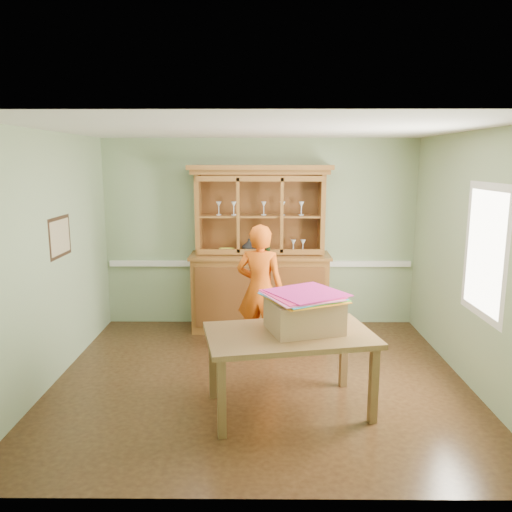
{
  "coord_description": "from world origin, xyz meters",
  "views": [
    {
      "loc": [
        -0.01,
        -5.18,
        2.39
      ],
      "look_at": [
        -0.05,
        0.4,
        1.32
      ],
      "focal_mm": 35.0,
      "sensor_mm": 36.0,
      "label": 1
    }
  ],
  "objects_px": {
    "cardboard_box": "(304,315)",
    "person": "(260,290)",
    "dining_table": "(289,342)",
    "china_hutch": "(260,273)"
  },
  "relations": [
    {
      "from": "dining_table",
      "to": "cardboard_box",
      "type": "distance_m",
      "value": 0.29
    },
    {
      "from": "cardboard_box",
      "to": "china_hutch",
      "type": "bearing_deg",
      "value": 100.22
    },
    {
      "from": "dining_table",
      "to": "person",
      "type": "distance_m",
      "value": 1.5
    },
    {
      "from": "cardboard_box",
      "to": "person",
      "type": "bearing_deg",
      "value": 106.63
    },
    {
      "from": "dining_table",
      "to": "china_hutch",
      "type": "bearing_deg",
      "value": 85.67
    },
    {
      "from": "china_hutch",
      "to": "cardboard_box",
      "type": "relative_size",
      "value": 3.56
    },
    {
      "from": "person",
      "to": "cardboard_box",
      "type": "bearing_deg",
      "value": 120.49
    },
    {
      "from": "dining_table",
      "to": "cardboard_box",
      "type": "bearing_deg",
      "value": 13.92
    },
    {
      "from": "cardboard_box",
      "to": "person",
      "type": "relative_size",
      "value": 0.4
    },
    {
      "from": "china_hutch",
      "to": "person",
      "type": "height_order",
      "value": "china_hutch"
    }
  ]
}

